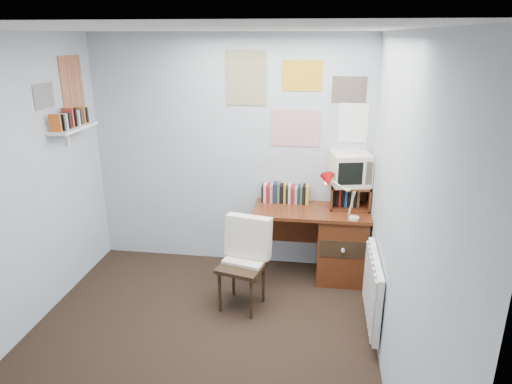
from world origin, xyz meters
TOP-DOWN VIEW (x-y plane):
  - ground at (0.00, 0.00)m, footprint 3.50×3.50m
  - back_wall at (0.00, 1.75)m, footprint 3.00×0.02m
  - right_wall at (1.50, 0.00)m, footprint 0.02×3.50m
  - ceiling at (0.00, 0.00)m, footprint 3.00×3.50m
  - desk at (1.17, 1.48)m, footprint 1.20×0.55m
  - desk_chair at (0.29, 0.78)m, footprint 0.52×0.51m
  - desk_lamp at (1.32, 1.26)m, footprint 0.31×0.29m
  - tv_riser at (1.29, 1.59)m, footprint 0.40×0.30m
  - crt_tv at (1.27, 1.61)m, footprint 0.44×0.42m
  - book_row at (0.66, 1.66)m, footprint 0.60×0.14m
  - radiator at (1.46, 0.55)m, footprint 0.09×0.80m
  - wall_shelf at (-1.40, 1.10)m, footprint 0.20×0.62m
  - posters_back at (0.70, 1.74)m, footprint 1.20×0.01m
  - posters_left at (-1.49, 1.10)m, footprint 0.01×0.70m

SIDE VIEW (x-z plane):
  - ground at x=0.00m, z-range 0.00..0.00m
  - desk at x=1.17m, z-range 0.03..0.79m
  - radiator at x=1.46m, z-range 0.12..0.72m
  - desk_chair at x=0.29m, z-range 0.00..0.84m
  - book_row at x=0.66m, z-range 0.76..0.98m
  - tv_riser at x=1.29m, z-range 0.76..1.01m
  - desk_lamp at x=1.32m, z-range 0.76..1.13m
  - crt_tv at x=1.27m, z-range 1.01..1.37m
  - back_wall at x=0.00m, z-range 0.00..2.50m
  - right_wall at x=1.50m, z-range 0.00..2.50m
  - wall_shelf at x=-1.40m, z-range 1.50..1.74m
  - posters_back at x=0.70m, z-range 1.40..2.30m
  - posters_left at x=-1.49m, z-range 1.70..2.30m
  - ceiling at x=0.00m, z-range 2.49..2.51m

